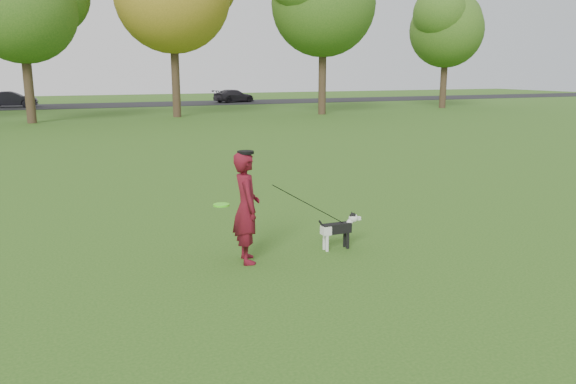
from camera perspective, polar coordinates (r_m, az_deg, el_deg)
name	(u,v)px	position (r m, az deg, el deg)	size (l,w,h in m)	color
ground	(282,257)	(8.59, -0.66, -6.60)	(120.00, 120.00, 0.00)	#285116
road	(91,106)	(47.70, -19.34, 8.29)	(120.00, 7.00, 0.02)	black
man	(246,208)	(8.19, -4.25, -1.58)	(0.60, 0.39, 1.64)	#570C1D
dog	(340,227)	(8.90, 5.26, -3.57)	(0.76, 0.15, 0.58)	black
car_mid	(12,99)	(47.65, -26.28, 8.44)	(1.25, 3.59, 1.18)	black
car_right	(234,96)	(49.85, -5.52, 9.70)	(1.53, 3.76, 1.09)	#242026
man_held_items	(306,203)	(8.51, 1.87, -1.17)	(2.16, 0.29, 1.26)	#51F51F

